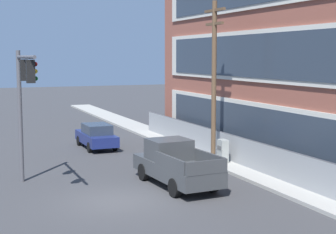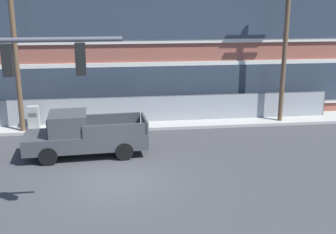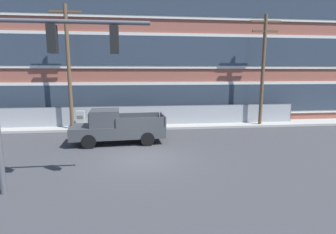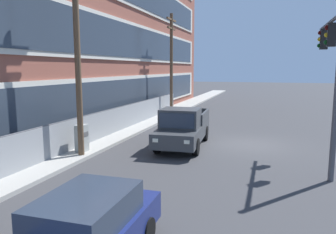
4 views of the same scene
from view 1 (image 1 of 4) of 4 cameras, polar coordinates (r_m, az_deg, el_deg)
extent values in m
plane|color=#38383A|center=(21.20, -5.61, -9.25)|extent=(160.00, 160.00, 0.00)
cube|color=#9E9B93|center=(24.42, 11.90, -7.02)|extent=(80.00, 2.19, 0.16)
cube|color=gray|center=(26.38, 9.30, -4.33)|extent=(29.73, 0.04, 1.61)
cylinder|color=#4C4C51|center=(39.62, -2.10, -0.54)|extent=(0.06, 0.06, 1.61)
cylinder|color=#4C4C51|center=(26.24, 9.33, -2.61)|extent=(29.73, 0.05, 0.05)
cylinder|color=#4C4C51|center=(24.68, -16.07, 0.01)|extent=(0.20, 0.20, 6.10)
cylinder|color=#4C4C51|center=(21.96, -15.52, 6.42)|extent=(5.16, 0.14, 0.14)
cube|color=black|center=(22.56, -15.67, 5.02)|extent=(0.28, 0.32, 0.90)
cylinder|color=#4B0807|center=(22.58, -15.23, 5.75)|extent=(0.04, 0.18, 0.18)
cylinder|color=gold|center=(22.58, -15.21, 5.04)|extent=(0.04, 0.18, 0.18)
cylinder|color=#0A4011|center=(22.59, -15.19, 4.33)|extent=(0.04, 0.18, 0.18)
cube|color=black|center=(20.59, -14.99, 4.90)|extent=(0.28, 0.32, 0.90)
cylinder|color=#4B0807|center=(20.61, -14.52, 5.70)|extent=(0.04, 0.18, 0.18)
cylinder|color=gold|center=(20.62, -14.49, 4.92)|extent=(0.04, 0.18, 0.18)
cylinder|color=#0A4011|center=(20.63, -14.47, 4.14)|extent=(0.04, 0.18, 0.18)
cube|color=#383A3D|center=(23.30, 0.94, -5.85)|extent=(5.56, 2.33, 0.70)
cube|color=#383A3D|center=(23.80, 0.11, -3.58)|extent=(1.75, 1.93, 0.93)
cube|color=#283342|center=(24.55, -0.76, -3.26)|extent=(0.16, 1.63, 0.70)
cube|color=#383A3D|center=(21.68, 0.22, -5.10)|extent=(2.73, 0.29, 0.56)
cube|color=#383A3D|center=(22.56, 4.49, -4.65)|extent=(2.73, 0.29, 0.56)
cube|color=#383A3D|center=(20.87, 4.32, -5.59)|extent=(0.22, 1.91, 0.56)
cylinder|color=black|center=(24.44, -2.74, -6.10)|extent=(0.81, 0.31, 0.80)
cylinder|color=black|center=(25.20, 1.10, -5.70)|extent=(0.81, 0.31, 0.80)
cylinder|color=black|center=(21.56, 0.75, -7.84)|extent=(0.81, 0.31, 0.80)
cylinder|color=black|center=(22.42, 4.96, -7.29)|extent=(0.81, 0.31, 0.80)
cube|color=white|center=(25.42, -3.29, -4.55)|extent=(0.07, 0.24, 0.16)
cube|color=white|center=(25.99, -0.45, -4.29)|extent=(0.07, 0.24, 0.16)
cube|color=navy|center=(33.12, -7.95, -2.33)|extent=(4.42, 1.77, 0.64)
cube|color=#283342|center=(32.86, -7.89, -1.31)|extent=(2.22, 1.54, 0.60)
cylinder|color=black|center=(34.28, -9.84, -2.60)|extent=(0.64, 0.21, 0.64)
cylinder|color=black|center=(34.68, -7.27, -2.45)|extent=(0.64, 0.21, 0.64)
cylinder|color=black|center=(31.67, -8.69, -3.35)|extent=(0.64, 0.21, 0.64)
cylinder|color=black|center=(32.10, -5.92, -3.17)|extent=(0.64, 0.21, 0.64)
cylinder|color=brown|center=(27.61, 5.11, 3.68)|extent=(0.26, 0.26, 8.73)
cube|color=brown|center=(27.68, 5.19, 11.70)|extent=(2.12, 0.14, 0.14)
cube|color=brown|center=(27.63, 5.18, 10.25)|extent=(1.80, 0.14, 0.14)
cube|color=#939993|center=(27.72, 6.09, -3.95)|extent=(0.59, 0.41, 1.41)
cube|color=#515151|center=(27.57, 5.70, -3.41)|extent=(0.41, 0.02, 0.20)
camera|label=2|loc=(21.61, -48.78, 7.19)|focal=45.00mm
camera|label=3|loc=(20.75, -40.54, 0.53)|focal=28.00mm
camera|label=4|loc=(37.11, -15.00, 3.64)|focal=35.00mm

